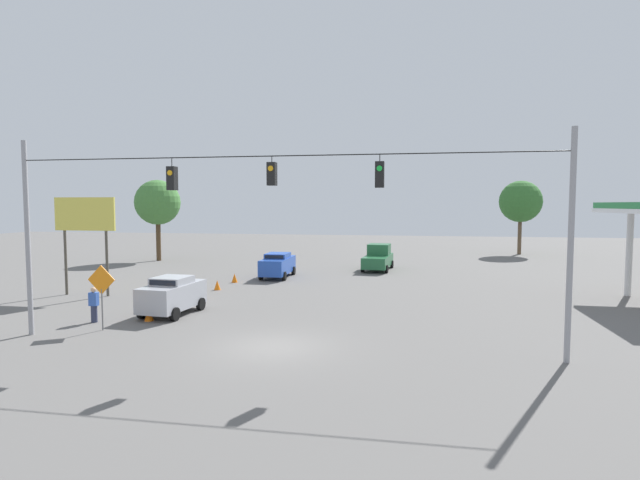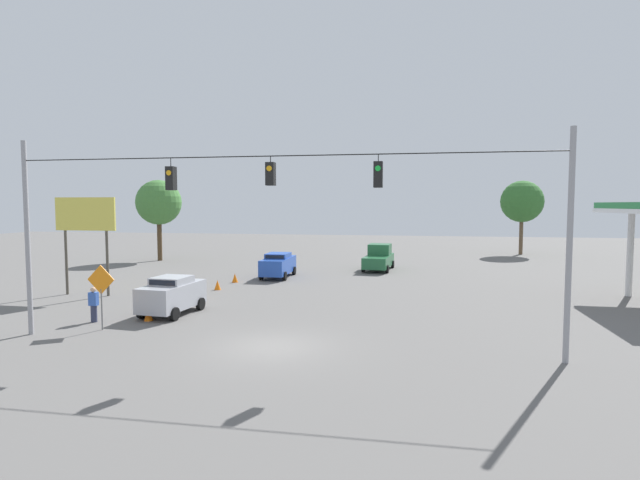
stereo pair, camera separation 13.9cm
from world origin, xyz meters
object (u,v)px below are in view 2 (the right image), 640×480
at_px(sedan_blue_withflow_far, 278,265).
at_px(traffic_cone_fourth, 217,285).
at_px(traffic_cone_third, 200,293).
at_px(tree_horizon_right, 522,202).
at_px(overhead_signal_span, 271,218).
at_px(work_zone_sign, 101,285).
at_px(traffic_cone_nearest, 148,314).
at_px(tree_horizon_left, 159,203).
at_px(traffic_cone_fifth, 235,278).
at_px(pickup_truck_green_oncoming_deep, 379,258).
at_px(pedestrian, 94,305).
at_px(traffic_cone_second, 174,302).
at_px(sedan_silver_parked_shoulder, 172,295).
at_px(roadside_billboard, 85,223).

relative_size(sedan_blue_withflow_far, traffic_cone_fourth, 7.36).
height_order(traffic_cone_third, tree_horizon_right, tree_horizon_right).
bearing_deg(overhead_signal_span, work_zone_sign, -8.57).
bearing_deg(traffic_cone_nearest, sedan_blue_withflow_far, -98.96).
relative_size(work_zone_sign, tree_horizon_left, 0.36).
bearing_deg(tree_horizon_left, traffic_cone_third, 124.12).
bearing_deg(tree_horizon_left, traffic_cone_fifth, 135.61).
bearing_deg(pickup_truck_green_oncoming_deep, traffic_cone_fourth, 50.83).
relative_size(pickup_truck_green_oncoming_deep, pedestrian, 3.26).
height_order(traffic_cone_second, traffic_cone_fifth, same).
bearing_deg(sedan_blue_withflow_far, pedestrian, 73.14).
bearing_deg(traffic_cone_second, pedestrian, 58.79).
bearing_deg(sedan_silver_parked_shoulder, sedan_blue_withflow_far, -98.10).
bearing_deg(work_zone_sign, traffic_cone_fifth, -94.45).
distance_m(sedan_blue_withflow_far, tree_horizon_left, 17.37).
distance_m(traffic_cone_nearest, traffic_cone_third, 5.60).
bearing_deg(sedan_blue_withflow_far, tree_horizon_left, -31.50).
bearing_deg(traffic_cone_third, traffic_cone_nearest, 89.11).
bearing_deg(pickup_truck_green_oncoming_deep, roadside_billboard, 42.00).
xyz_separation_m(traffic_cone_fourth, tree_horizon_right, (-23.90, -27.44, 5.43)).
distance_m(pickup_truck_green_oncoming_deep, traffic_cone_fourth, 15.06).
xyz_separation_m(traffic_cone_third, traffic_cone_fifth, (0.11, -6.09, 0.00)).
height_order(traffic_cone_nearest, traffic_cone_fifth, same).
distance_m(sedan_silver_parked_shoulder, pickup_truck_green_oncoming_deep, 20.81).
height_order(traffic_cone_third, work_zone_sign, work_zone_sign).
height_order(traffic_cone_fourth, roadside_billboard, roadside_billboard).
distance_m(overhead_signal_span, tree_horizon_right, 42.71).
xyz_separation_m(traffic_cone_second, tree_horizon_left, (11.81, -20.49, 5.30)).
distance_m(sedan_silver_parked_shoulder, tree_horizon_left, 25.57).
bearing_deg(traffic_cone_second, traffic_cone_third, -95.14).
xyz_separation_m(sedan_blue_withflow_far, roadside_billboard, (9.34, 9.21, 3.41)).
distance_m(overhead_signal_span, sedan_silver_parked_shoulder, 8.89).
bearing_deg(traffic_cone_fourth, tree_horizon_right, -131.05).
height_order(traffic_cone_fourth, work_zone_sign, work_zone_sign).
height_order(sedan_silver_parked_shoulder, work_zone_sign, work_zone_sign).
bearing_deg(traffic_cone_fifth, traffic_cone_fourth, 89.32).
height_order(pickup_truck_green_oncoming_deep, tree_horizon_right, tree_horizon_right).
relative_size(pickup_truck_green_oncoming_deep, traffic_cone_nearest, 8.56).
relative_size(traffic_cone_nearest, traffic_cone_second, 1.00).
bearing_deg(tree_horizon_left, traffic_cone_second, 119.95).
bearing_deg(traffic_cone_second, work_zone_sign, 79.15).
distance_m(traffic_cone_nearest, traffic_cone_fifth, 11.70).
distance_m(traffic_cone_third, work_zone_sign, 7.82).
bearing_deg(traffic_cone_nearest, traffic_cone_third, -90.89).
xyz_separation_m(overhead_signal_span, tree_horizon_left, (18.86, -26.54, 0.68)).
relative_size(overhead_signal_span, sedan_blue_withflow_far, 4.60).
bearing_deg(pickup_truck_green_oncoming_deep, overhead_signal_span, 83.81).
height_order(sedan_blue_withflow_far, traffic_cone_third, sedan_blue_withflow_far).
bearing_deg(pedestrian, roadside_billboard, -52.62).
bearing_deg(tree_horizon_right, tree_horizon_left, 19.47).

